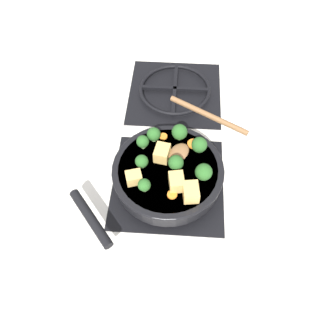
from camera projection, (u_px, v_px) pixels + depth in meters
ground_plane at (168, 183)px, 0.92m from camera, size 2.40×2.40×0.00m
front_burner_grate at (168, 181)px, 0.91m from camera, size 0.31×0.31×0.03m
rear_burner_grate at (175, 91)px, 1.11m from camera, size 0.31×0.31×0.03m
skillet_pan at (167, 173)px, 0.88m from camera, size 0.39×0.37×0.05m
wooden_spoon at (197, 130)px, 0.92m from camera, size 0.23×0.25×0.02m
tofu_cube_center_large at (176, 182)px, 0.82m from camera, size 0.04×0.05×0.04m
tofu_cube_near_handle at (191, 192)px, 0.80m from camera, size 0.04×0.05×0.04m
tofu_cube_east_chunk at (134, 178)px, 0.83m from camera, size 0.05×0.04×0.03m
tofu_cube_west_chunk at (162, 153)px, 0.86m from camera, size 0.04×0.05×0.04m
broccoli_floret_near_spoon at (180, 132)px, 0.89m from camera, size 0.04×0.04×0.05m
broccoli_floret_center_top at (142, 161)px, 0.84m from camera, size 0.03×0.03×0.04m
broccoli_floret_east_rim at (199, 145)px, 0.87m from camera, size 0.04×0.04×0.05m
broccoli_floret_west_rim at (154, 134)px, 0.89m from camera, size 0.04×0.04×0.05m
broccoli_floret_north_edge at (143, 142)px, 0.88m from camera, size 0.03×0.03×0.04m
broccoli_floret_south_cluster at (144, 185)px, 0.80m from camera, size 0.03×0.03×0.04m
broccoli_floret_mid_floret at (176, 164)px, 0.84m from camera, size 0.04×0.04×0.05m
broccoli_floret_small_inner at (204, 172)px, 0.82m from camera, size 0.04×0.04×0.05m
carrot_slice_orange_thin at (163, 137)px, 0.92m from camera, size 0.02×0.02×0.01m
carrot_slice_near_center at (172, 195)px, 0.81m from camera, size 0.03×0.03×0.01m
carrot_slice_edge_slice at (193, 144)px, 0.90m from camera, size 0.03×0.03×0.01m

